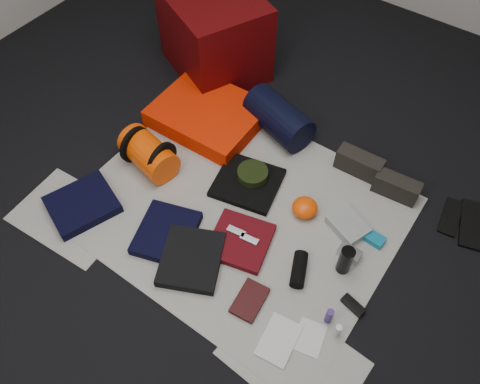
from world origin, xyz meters
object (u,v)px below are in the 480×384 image
Objects in this scene: compact_camera at (349,253)px; paperback_book at (250,300)px; stuff_sack at (149,154)px; sleeping_pad at (208,114)px; navy_duffel at (279,118)px; red_cabinet at (215,35)px; water_bottle at (345,260)px.

paperback_book is (-0.26, -0.49, -0.01)m from compact_camera.
stuff_sack reaches higher than paperback_book.
sleeping_pad is 1.48× the size of navy_duffel.
stuff_sack is at bearing -172.38° from compact_camera.
stuff_sack is at bearing 152.69° from paperback_book.
compact_camera is (1.41, -0.77, -0.23)m from red_cabinet.
compact_camera is at bearing -16.25° from sleeping_pad.
red_cabinet is 0.72m from navy_duffel.
paperback_book is (0.88, -0.82, -0.04)m from sleeping_pad.
stuff_sack is (-0.05, -0.47, 0.04)m from sleeping_pad.
red_cabinet is at bearing 175.24° from navy_duffel.
sleeping_pad is 1.22m from water_bottle.
water_bottle is 1.52× the size of compact_camera.
red_cabinet is at bearing 125.87° from paperback_book.
red_cabinet reaches higher than stuff_sack.
water_bottle is at bearing 49.54° from paperback_book.
stuff_sack is 2.92× the size of compact_camera.
compact_camera is at bearing 6.40° from stuff_sack.
red_cabinet is 1.66m from water_bottle.
sleeping_pad is 1.87× the size of stuff_sack.
red_cabinet is 1.01× the size of sleeping_pad.
stuff_sack is 1.75× the size of paperback_book.
navy_duffel reaches higher than water_bottle.
water_bottle is (1.42, -0.85, -0.17)m from red_cabinet.
red_cabinet is at bearing 121.67° from sleeping_pad.
navy_duffel reaches higher than stuff_sack.
paperback_book is at bearing -43.08° from sleeping_pad.
stuff_sack is 1.00m from paperback_book.
stuff_sack is 1.20m from compact_camera.
red_cabinet reaches higher than paperback_book.
navy_duffel is 0.91m from compact_camera.
paperback_book is (0.93, -0.35, -0.08)m from stuff_sack.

